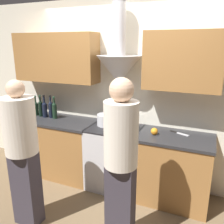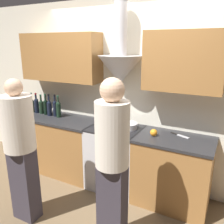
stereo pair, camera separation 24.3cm
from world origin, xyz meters
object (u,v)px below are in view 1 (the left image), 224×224
(wine_bottle_4, at_px, (45,109))
(wine_bottle_6, at_px, (55,110))
(wine_bottle_3, at_px, (41,108))
(wine_bottle_2, at_px, (36,108))
(stove_range, at_px, (115,157))
(wine_bottle_0, at_px, (26,106))
(wine_bottle_1, at_px, (31,106))
(stock_pot, at_px, (106,120))
(wine_bottle_5, at_px, (51,109))
(person_foreground_left, at_px, (22,149))
(mixing_bowl, at_px, (127,125))
(person_foreground_right, at_px, (121,159))
(orange_fruit, at_px, (154,131))

(wine_bottle_4, distance_m, wine_bottle_6, 0.18)
(wine_bottle_3, xyz_separation_m, wine_bottle_4, (0.09, -0.02, -0.00))
(wine_bottle_2, bearing_deg, wine_bottle_4, -8.19)
(stove_range, distance_m, wine_bottle_6, 1.16)
(wine_bottle_0, distance_m, wine_bottle_1, 0.10)
(wine_bottle_3, height_order, stock_pot, wine_bottle_3)
(wine_bottle_5, xyz_separation_m, wine_bottle_6, (0.08, -0.02, -0.00))
(wine_bottle_6, bearing_deg, wine_bottle_1, 176.90)
(stove_range, xyz_separation_m, wine_bottle_5, (-1.09, 0.04, 0.58))
(wine_bottle_0, height_order, stock_pot, wine_bottle_0)
(wine_bottle_6, bearing_deg, person_foreground_left, -71.03)
(wine_bottle_1, relative_size, mixing_bowl, 1.26)
(person_foreground_right, bearing_deg, stove_range, 115.36)
(person_foreground_left, bearing_deg, stove_range, 59.50)
(wine_bottle_0, distance_m, wine_bottle_2, 0.20)
(wine_bottle_0, xyz_separation_m, wine_bottle_1, (0.10, 0.01, 0.01))
(orange_fruit, xyz_separation_m, person_foreground_right, (-0.10, -0.92, 0.03))
(stock_pot, relative_size, mixing_bowl, 0.93)
(wine_bottle_0, bearing_deg, person_foreground_right, -26.20)
(stove_range, bearing_deg, wine_bottle_0, 178.38)
(person_foreground_left, bearing_deg, wine_bottle_2, 124.05)
(wine_bottle_6, bearing_deg, stove_range, -1.42)
(wine_bottle_3, relative_size, wine_bottle_6, 0.99)
(wine_bottle_5, relative_size, stock_pot, 1.42)
(wine_bottle_4, distance_m, mixing_bowl, 1.35)
(wine_bottle_2, bearing_deg, stove_range, -2.16)
(wine_bottle_0, bearing_deg, orange_fruit, -2.38)
(stove_range, height_order, person_foreground_right, person_foreground_right)
(stock_pot, xyz_separation_m, person_foreground_right, (0.61, -1.01, -0.00))
(wine_bottle_1, relative_size, person_foreground_right, 0.19)
(wine_bottle_2, distance_m, wine_bottle_4, 0.20)
(stock_pot, xyz_separation_m, mixing_bowl, (0.32, 0.01, -0.04))
(wine_bottle_4, distance_m, wine_bottle_5, 0.11)
(wine_bottle_1, height_order, orange_fruit, wine_bottle_1)
(wine_bottle_4, bearing_deg, wine_bottle_3, 169.83)
(stove_range, height_order, wine_bottle_1, wine_bottle_1)
(stove_range, height_order, wine_bottle_4, wine_bottle_4)
(wine_bottle_1, xyz_separation_m, orange_fruit, (2.05, -0.10, -0.09))
(person_foreground_right, bearing_deg, wine_bottle_0, 153.80)
(person_foreground_left, bearing_deg, mixing_bowl, 54.96)
(person_foreground_right, bearing_deg, stock_pot, 121.39)
(stove_range, xyz_separation_m, orange_fruit, (0.56, -0.04, 0.49))
(wine_bottle_3, relative_size, wine_bottle_4, 0.98)
(wine_bottle_6, bearing_deg, wine_bottle_3, 176.81)
(stove_range, height_order, wine_bottle_3, wine_bottle_3)
(stock_pot, height_order, mixing_bowl, stock_pot)
(wine_bottle_4, height_order, mixing_bowl, wine_bottle_4)
(wine_bottle_5, distance_m, wine_bottle_6, 0.08)
(wine_bottle_0, relative_size, wine_bottle_3, 0.97)
(wine_bottle_2, relative_size, wine_bottle_5, 0.92)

